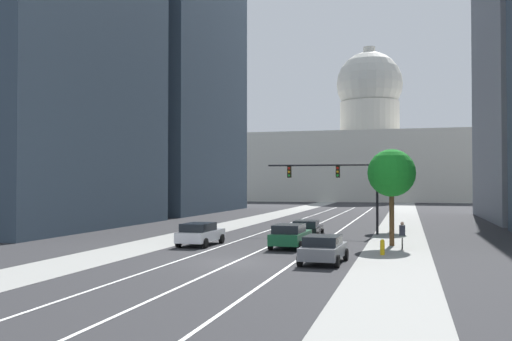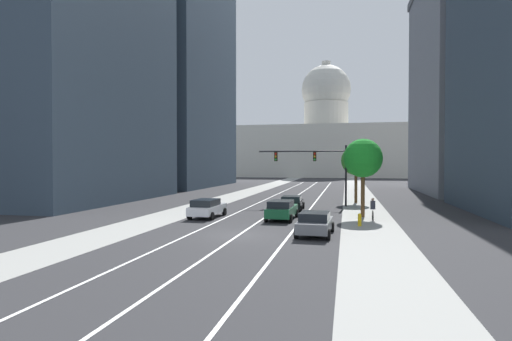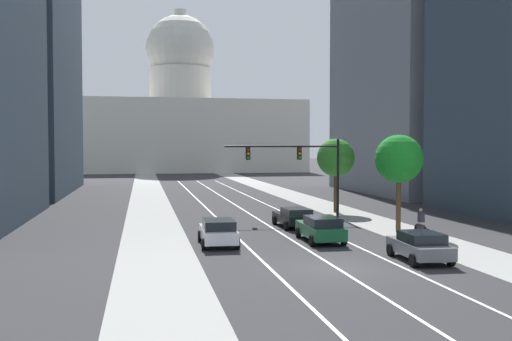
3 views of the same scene
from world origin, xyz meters
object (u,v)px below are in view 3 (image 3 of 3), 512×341
at_px(car_black, 294,217).
at_px(street_tree_far_right, 399,159).
at_px(cyclist, 421,222).
at_px(capitol_building, 181,122).
at_px(traffic_signal_mast, 301,161).
at_px(car_white, 218,231).
at_px(street_tree_mid_right, 336,158).
at_px(car_green, 321,228).
at_px(fire_hydrant, 430,237).
at_px(car_gray, 420,246).

relative_size(car_black, street_tree_far_right, 0.72).
bearing_deg(car_black, cyclist, -129.14).
height_order(capitol_building, cyclist, capitol_building).
height_order(capitol_building, traffic_signal_mast, capitol_building).
height_order(capitol_building, car_white, capitol_building).
bearing_deg(car_black, street_tree_mid_right, -36.71).
distance_m(capitol_building, street_tree_far_right, 100.50).
relative_size(car_green, street_tree_far_right, 0.75).
bearing_deg(traffic_signal_mast, car_green, -99.51).
height_order(car_black, street_tree_mid_right, street_tree_mid_right).
height_order(capitol_building, street_tree_far_right, capitol_building).
distance_m(fire_hydrant, street_tree_far_right, 6.69).
relative_size(car_white, fire_hydrant, 4.98).
bearing_deg(capitol_building, street_tree_far_right, -85.58).
bearing_deg(cyclist, fire_hydrant, 162.43).
bearing_deg(car_white, car_gray, -123.41).
bearing_deg(car_green, car_white, 92.18).
bearing_deg(car_green, fire_hydrant, -109.25).
distance_m(capitol_building, fire_hydrant, 105.91).
distance_m(car_black, street_tree_mid_right, 11.09).
relative_size(capitol_building, car_black, 11.73).
xyz_separation_m(car_white, car_gray, (9.12, -6.40, -0.03)).
relative_size(car_white, street_tree_far_right, 0.71).
relative_size(traffic_signal_mast, street_tree_far_right, 1.43).
xyz_separation_m(capitol_building, street_tree_far_right, (7.73, -99.99, -6.49)).
bearing_deg(fire_hydrant, car_white, 170.07).
xyz_separation_m(capitol_building, street_tree_mid_right, (7.45, -88.06, -6.62)).
bearing_deg(fire_hydrant, car_black, 124.32).
bearing_deg(capitol_building, cyclist, -85.27).
xyz_separation_m(capitol_building, car_black, (1.53, -96.59, -10.52)).
distance_m(car_green, street_tree_far_right, 7.94).
relative_size(capitol_building, fire_hydrant, 59.18).
relative_size(car_green, car_black, 1.04).
distance_m(car_gray, car_black, 13.18).
height_order(car_green, fire_hydrant, car_green).
distance_m(capitol_building, car_gray, 110.02).
height_order(fire_hydrant, cyclist, cyclist).
distance_m(capitol_building, cyclist, 102.70).
bearing_deg(traffic_signal_mast, car_white, -125.27).
bearing_deg(car_green, street_tree_mid_right, -20.50).
relative_size(car_white, car_gray, 1.06).
height_order(car_black, fire_hydrant, car_black).
bearing_deg(cyclist, street_tree_mid_right, 4.65).
distance_m(car_white, car_gray, 11.14).
relative_size(street_tree_mid_right, street_tree_far_right, 0.98).
xyz_separation_m(car_green, traffic_signal_mast, (1.87, 11.14, 3.66)).
height_order(car_gray, street_tree_far_right, street_tree_far_right).
relative_size(car_gray, fire_hydrant, 4.68).
distance_m(car_white, car_green, 6.08).
bearing_deg(fire_hydrant, street_tree_mid_right, 89.61).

